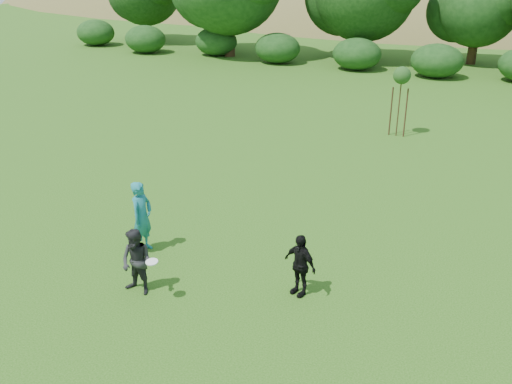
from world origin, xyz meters
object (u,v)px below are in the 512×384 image
player_teal (142,217)px  player_black (300,265)px  player_grey (137,262)px  sapling (402,77)px

player_teal → player_black: size_ratio=1.29×
player_teal → player_black: 4.31m
player_grey → player_teal: bearing=125.9°
player_black → sapling: sapling is taller
player_grey → player_black: player_grey is taller
player_teal → player_grey: size_ratio=1.22×
player_teal → player_black: (4.30, -0.21, -0.21)m
player_teal → sapling: 13.10m
player_teal → player_grey: player_teal is taller
sapling → player_grey: bearing=-101.4°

